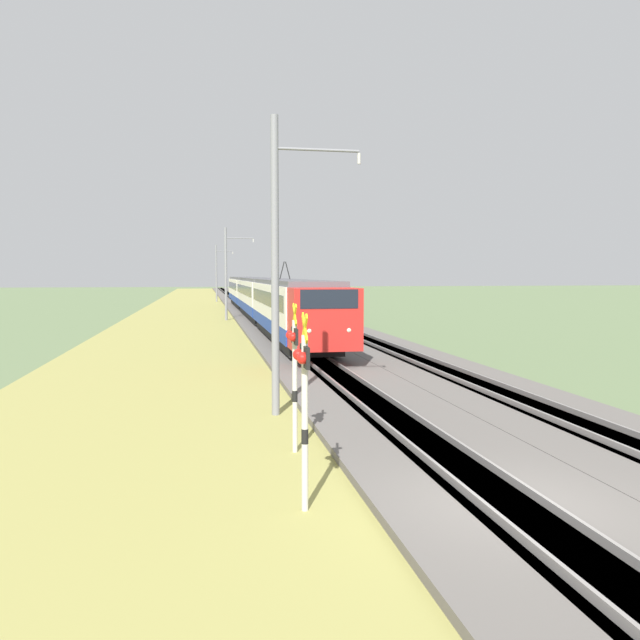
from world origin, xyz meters
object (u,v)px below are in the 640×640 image
crossing_signal_aux (294,364)px  catenary_mast_mid (227,273)px  catenary_mast_far (217,273)px  passenger_train (260,295)px  crossing_signal_near (304,394)px  catenary_mast_near (277,264)px

crossing_signal_aux → catenary_mast_mid: catenary_mast_mid is taller
catenary_mast_far → passenger_train: bearing=-175.6°
crossing_signal_near → catenary_mast_mid: size_ratio=0.43×
crossing_signal_near → catenary_mast_near: (7.24, -0.42, 2.26)m
passenger_train → crossing_signal_near: (-44.43, 3.30, -0.16)m
passenger_train → catenary_mast_far: bearing=-175.6°
crossing_signal_near → catenary_mast_near: 7.60m
catenary_mast_far → catenary_mast_near: bearing=180.0°
crossing_signal_aux → catenary_mast_mid: (40.97, -0.08, 2.09)m
catenary_mast_near → crossing_signal_near: bearing=176.7°
catenary_mast_mid → catenary_mast_far: bearing=0.0°
passenger_train → catenary_mast_far: size_ratio=7.23×
catenary_mast_mid → catenary_mast_far: size_ratio=0.97×
catenary_mast_near → catenary_mast_far: size_ratio=1.01×
crossing_signal_aux → catenary_mast_mid: bearing=-90.1°
catenary_mast_near → crossing_signal_aux: bearing=178.8°
passenger_train → catenary_mast_far: catenary_mast_far is taller
catenary_mast_near → catenary_mast_mid: 37.18m
crossing_signal_aux → passenger_train: bearing=-94.1°
passenger_train → catenary_mast_near: (-37.19, 2.88, 2.10)m
catenary_mast_far → catenary_mast_mid: bearing=-180.0°
crossing_signal_aux → catenary_mast_far: bearing=-90.1°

